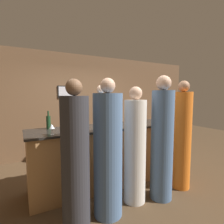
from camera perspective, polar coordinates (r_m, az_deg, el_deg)
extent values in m
plane|color=#4C3823|center=(3.64, -0.37, -21.67)|extent=(14.00, 14.00, 0.00)
cube|color=brown|center=(5.09, -10.83, 2.43)|extent=(8.00, 0.06, 2.80)
cube|color=black|center=(4.94, -14.79, 6.32)|extent=(0.44, 0.02, 0.34)
cube|color=silver|center=(4.93, -14.76, 6.32)|extent=(0.39, 0.00, 0.29)
cube|color=#B27F4C|center=(3.43, -0.37, -13.82)|extent=(2.89, 0.70, 1.05)
cube|color=black|center=(3.29, -0.38, -4.84)|extent=(2.95, 0.76, 0.04)
cylinder|color=#4C6B93|center=(4.19, -3.60, -5.68)|extent=(0.39, 0.39, 1.70)
sphere|color=beige|center=(4.12, -3.68, 7.38)|extent=(0.19, 0.19, 0.19)
cylinder|color=#2D2D33|center=(2.25, -11.84, -16.34)|extent=(0.34, 0.34, 1.65)
sphere|color=brown|center=(2.10, -12.34, 7.89)|extent=(0.20, 0.20, 0.20)
cylinder|color=orange|center=(3.38, 21.81, -8.63)|extent=(0.32, 0.32, 1.72)
sphere|color=#A37556|center=(3.29, 22.41, 7.78)|extent=(0.19, 0.19, 0.19)
cylinder|color=silver|center=(2.79, 7.47, -12.66)|extent=(0.34, 0.34, 1.59)
sphere|color=tan|center=(2.65, 7.71, 6.09)|extent=(0.20, 0.20, 0.20)
cylinder|color=#4C6B93|center=(2.45, -1.35, -14.01)|extent=(0.39, 0.39, 1.69)
sphere|color=tan|center=(2.31, -1.40, 8.62)|extent=(0.20, 0.20, 0.20)
cylinder|color=#4C6B93|center=(2.93, 15.98, -10.43)|extent=(0.35, 0.35, 1.74)
sphere|color=tan|center=(2.83, 16.50, 9.11)|extent=(0.23, 0.23, 0.23)
cylinder|color=#19381E|center=(3.16, -20.03, -3.22)|extent=(0.07, 0.07, 0.23)
cylinder|color=#19381E|center=(3.14, -20.12, -0.43)|extent=(0.03, 0.03, 0.08)
cylinder|color=#9E9993|center=(3.22, -11.71, -3.02)|extent=(0.18, 0.18, 0.20)
cylinder|color=silver|center=(2.70, -18.99, -7.01)|extent=(0.05, 0.05, 0.00)
cylinder|color=silver|center=(2.69, -19.02, -6.06)|extent=(0.01, 0.01, 0.09)
cone|color=silver|center=(2.68, -19.08, -4.45)|extent=(0.08, 0.08, 0.07)
cylinder|color=silver|center=(3.70, 9.61, -3.47)|extent=(0.05, 0.05, 0.00)
cylinder|color=silver|center=(3.69, 9.62, -2.65)|extent=(0.01, 0.01, 0.10)
cone|color=silver|center=(3.68, 9.65, -1.35)|extent=(0.07, 0.07, 0.07)
cylinder|color=silver|center=(3.00, -8.76, -5.53)|extent=(0.05, 0.05, 0.00)
cylinder|color=silver|center=(2.99, -8.78, -4.60)|extent=(0.01, 0.01, 0.09)
cone|color=silver|center=(2.98, -8.80, -3.16)|extent=(0.07, 0.07, 0.06)
cylinder|color=silver|center=(2.79, -8.91, -6.39)|extent=(0.05, 0.05, 0.00)
cylinder|color=silver|center=(2.78, -8.93, -5.38)|extent=(0.01, 0.01, 0.09)
cone|color=silver|center=(2.76, -8.95, -3.65)|extent=(0.07, 0.07, 0.07)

